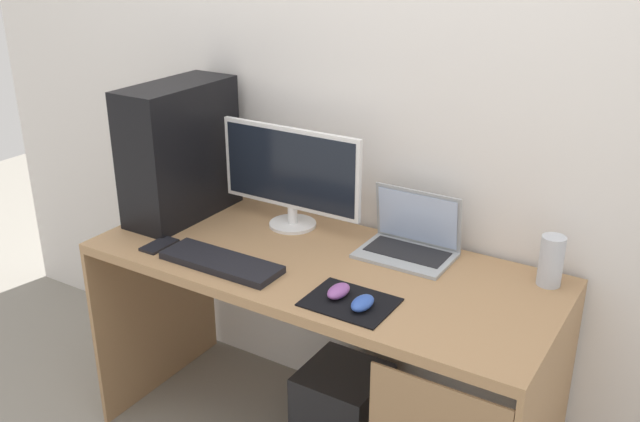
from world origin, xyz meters
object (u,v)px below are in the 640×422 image
(pc_tower, at_px, (180,151))
(keyboard, at_px, (221,262))
(laptop, at_px, (410,242))
(subwoofer, at_px, (343,405))
(monitor, at_px, (291,175))
(cell_phone, at_px, (159,245))
(speaker, at_px, (551,261))
(mouse_right, at_px, (363,303))
(mouse_left, at_px, (339,291))

(pc_tower, distance_m, keyboard, 0.54)
(pc_tower, bearing_deg, laptop, 8.79)
(subwoofer, bearing_deg, monitor, 160.52)
(laptop, relative_size, cell_phone, 2.40)
(speaker, relative_size, mouse_right, 1.69)
(monitor, relative_size, speaker, 3.52)
(keyboard, relative_size, mouse_right, 4.38)
(laptop, bearing_deg, keyboard, -139.92)
(monitor, distance_m, subwoofer, 0.88)
(mouse_right, bearing_deg, keyboard, 179.46)
(subwoofer, bearing_deg, cell_phone, -154.02)
(speaker, bearing_deg, cell_phone, -160.46)
(mouse_left, bearing_deg, mouse_right, -14.74)
(speaker, bearing_deg, pc_tower, -173.05)
(subwoofer, bearing_deg, keyboard, -136.95)
(keyboard, bearing_deg, monitor, 87.44)
(pc_tower, bearing_deg, mouse_left, -16.75)
(pc_tower, distance_m, cell_phone, 0.39)
(mouse_right, height_order, subwoofer, mouse_right)
(pc_tower, xyz_separation_m, monitor, (0.42, 0.12, -0.05))
(monitor, xyz_separation_m, cell_phone, (-0.29, -0.39, -0.20))
(speaker, relative_size, keyboard, 0.39)
(monitor, relative_size, keyboard, 1.36)
(monitor, xyz_separation_m, subwoofer, (0.29, -0.10, -0.83))
(laptop, xyz_separation_m, mouse_right, (0.04, -0.41, -0.02))
(laptop, height_order, mouse_right, laptop)
(mouse_right, xyz_separation_m, subwoofer, (-0.22, 0.29, -0.65))
(keyboard, relative_size, subwoofer, 1.42)
(monitor, bearing_deg, keyboard, -92.56)
(keyboard, distance_m, mouse_left, 0.44)
(monitor, distance_m, laptop, 0.49)
(mouse_right, xyz_separation_m, cell_phone, (-0.81, 0.01, -0.02))
(monitor, height_order, mouse_left, monitor)
(pc_tower, relative_size, keyboard, 1.21)
(speaker, xyz_separation_m, subwoofer, (-0.64, -0.15, -0.70))
(laptop, distance_m, cell_phone, 0.86)
(mouse_right, bearing_deg, subwoofer, 127.70)
(pc_tower, relative_size, speaker, 3.13)
(mouse_right, bearing_deg, pc_tower, 163.45)
(pc_tower, xyz_separation_m, mouse_left, (0.84, -0.25, -0.23))
(mouse_left, xyz_separation_m, cell_phone, (-0.71, -0.02, -0.02))
(pc_tower, xyz_separation_m, subwoofer, (0.71, 0.01, -0.88))
(monitor, xyz_separation_m, mouse_left, (0.42, -0.37, -0.18))
(pc_tower, xyz_separation_m, mouse_right, (0.93, -0.28, -0.23))
(monitor, bearing_deg, subwoofer, -19.48)
(monitor, relative_size, subwoofer, 1.93)
(laptop, distance_m, keyboard, 0.64)
(speaker, height_order, mouse_left, speaker)
(pc_tower, height_order, speaker, pc_tower)
(keyboard, height_order, cell_phone, keyboard)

